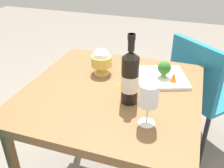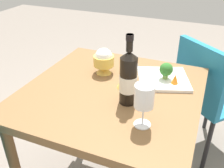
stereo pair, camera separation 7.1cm
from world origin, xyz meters
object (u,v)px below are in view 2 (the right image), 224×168
at_px(rice_bowl, 104,60).
at_px(serving_plate, 163,79).
at_px(rice_bowl_lid, 127,81).
at_px(broccoli_floret, 166,70).
at_px(chair_by_wall, 205,90).
at_px(wine_glass, 144,97).
at_px(carrot_garnish_left, 175,79).
at_px(wine_bottle, 128,78).

relative_size(rice_bowl, serving_plate, 0.44).
distance_m(rice_bowl_lid, broccoli_floret, 0.21).
height_order(rice_bowl, rice_bowl_lid, rice_bowl).
relative_size(chair_by_wall, rice_bowl, 6.00).
bearing_deg(wine_glass, carrot_garnish_left, -99.89).
bearing_deg(broccoli_floret, rice_bowl, 5.89).
distance_m(chair_by_wall, rice_bowl, 0.73).
height_order(wine_bottle, broccoli_floret, wine_bottle).
bearing_deg(wine_bottle, serving_plate, -111.56).
bearing_deg(chair_by_wall, wine_glass, -63.71).
relative_size(wine_bottle, rice_bowl_lid, 3.15).
bearing_deg(wine_glass, serving_plate, -89.39).
bearing_deg(rice_bowl, rice_bowl_lid, 149.59).
xyz_separation_m(wine_glass, serving_plate, (0.00, -0.39, -0.12)).
bearing_deg(rice_bowl, serving_plate, -172.66).
distance_m(chair_by_wall, carrot_garnish_left, 0.50).
height_order(rice_bowl_lid, carrot_garnish_left, rice_bowl_lid).
relative_size(wine_bottle, rice_bowl, 2.22).
distance_m(chair_by_wall, wine_glass, 0.85).
bearing_deg(serving_plate, carrot_garnish_left, 148.39).
relative_size(chair_by_wall, serving_plate, 2.65).
height_order(rice_bowl_lid, broccoli_floret, broccoli_floret).
bearing_deg(broccoli_floret, rice_bowl_lid, 39.57).
bearing_deg(serving_plate, rice_bowl_lid, 43.18).
bearing_deg(carrot_garnish_left, wine_bottle, 52.67).
height_order(rice_bowl, broccoli_floret, rice_bowl).
relative_size(chair_by_wall, wine_glass, 4.75).
relative_size(broccoli_floret, carrot_garnish_left, 1.71).
bearing_deg(carrot_garnish_left, rice_bowl_lid, 24.94).
xyz_separation_m(rice_bowl, serving_plate, (-0.32, -0.04, -0.07)).
relative_size(wine_glass, carrot_garnish_left, 3.56).
relative_size(wine_glass, serving_plate, 0.56).
bearing_deg(wine_glass, broccoli_floret, -91.14).
bearing_deg(wine_bottle, carrot_garnish_left, -127.33).
xyz_separation_m(wine_bottle, carrot_garnish_left, (-0.17, -0.22, -0.08)).
relative_size(chair_by_wall, rice_bowl_lid, 8.50).
distance_m(serving_plate, broccoli_floret, 0.06).
bearing_deg(carrot_garnish_left, serving_plate, -31.61).
relative_size(serving_plate, broccoli_floret, 3.74).
bearing_deg(wine_bottle, wine_glass, 129.59).
bearing_deg(carrot_garnish_left, rice_bowl, 0.11).
relative_size(rice_bowl_lid, broccoli_floret, 1.17).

